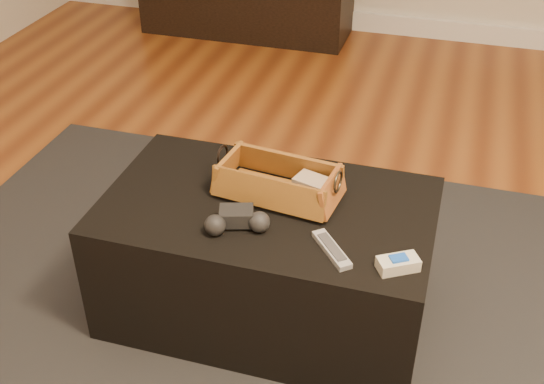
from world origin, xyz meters
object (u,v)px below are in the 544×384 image
(ottoman, at_px, (268,258))
(game_controller, at_px, (237,221))
(wicker_basket, at_px, (278,183))
(cream_gadget, at_px, (398,264))
(silver_remote, at_px, (332,249))
(tv_remote, at_px, (271,190))

(ottoman, distance_m, game_controller, 0.28)
(wicker_basket, distance_m, cream_gadget, 0.47)
(ottoman, bearing_deg, game_controller, -107.77)
(game_controller, distance_m, silver_remote, 0.28)
(ottoman, relative_size, tv_remote, 5.04)
(cream_gadget, bearing_deg, tv_remote, 151.29)
(silver_remote, height_order, cream_gadget, cream_gadget)
(ottoman, bearing_deg, wicker_basket, 70.71)
(game_controller, bearing_deg, cream_gadget, -5.38)
(game_controller, distance_m, cream_gadget, 0.47)
(ottoman, distance_m, silver_remote, 0.36)
(cream_gadget, bearing_deg, game_controller, 174.62)
(wicker_basket, bearing_deg, ottoman, -109.29)
(wicker_basket, xyz_separation_m, game_controller, (-0.06, -0.20, -0.01))
(wicker_basket, bearing_deg, silver_remote, -45.68)
(tv_remote, height_order, silver_remote, tv_remote)
(wicker_basket, height_order, silver_remote, wicker_basket)
(game_controller, height_order, cream_gadget, game_controller)
(tv_remote, xyz_separation_m, game_controller, (-0.04, -0.19, 0.01))
(game_controller, bearing_deg, tv_remote, 76.57)
(silver_remote, bearing_deg, ottoman, 144.30)
(tv_remote, height_order, game_controller, game_controller)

